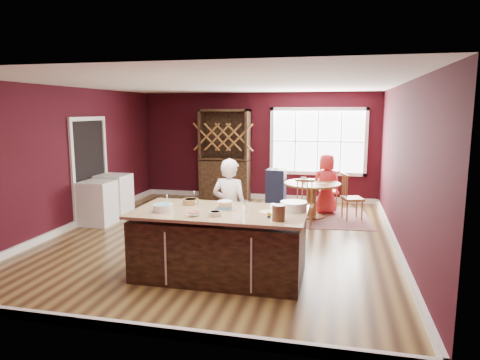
# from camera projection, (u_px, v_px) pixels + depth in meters

# --- Properties ---
(room_shell) EXTENTS (7.00, 7.00, 7.00)m
(room_shell) POSITION_uv_depth(u_px,v_px,m) (222.00, 163.00, 7.50)
(room_shell) COLOR brown
(room_shell) RESTS_ON ground
(window) EXTENTS (2.36, 0.10, 1.66)m
(window) POSITION_uv_depth(u_px,v_px,m) (318.00, 141.00, 10.49)
(window) COLOR white
(window) RESTS_ON room_shell
(doorway) EXTENTS (0.08, 1.26, 2.13)m
(doorway) POSITION_uv_depth(u_px,v_px,m) (90.00, 171.00, 8.79)
(doorway) COLOR white
(doorway) RESTS_ON room_shell
(kitchen_island) EXTENTS (2.33, 1.22, 0.92)m
(kitchen_island) POSITION_uv_depth(u_px,v_px,m) (220.00, 245.00, 5.86)
(kitchen_island) COLOR black
(kitchen_island) RESTS_ON ground
(dining_table) EXTENTS (1.18, 1.18, 0.75)m
(dining_table) POSITION_uv_depth(u_px,v_px,m) (312.00, 193.00, 9.03)
(dining_table) COLOR brown
(dining_table) RESTS_ON ground
(baker) EXTENTS (0.61, 0.45, 1.55)m
(baker) POSITION_uv_depth(u_px,v_px,m) (230.00, 208.00, 6.55)
(baker) COLOR white
(baker) RESTS_ON ground
(layer_cake) EXTENTS (0.28, 0.28, 0.11)m
(layer_cake) POSITION_uv_depth(u_px,v_px,m) (225.00, 205.00, 5.84)
(layer_cake) COLOR white
(layer_cake) RESTS_ON kitchen_island
(bowl_blue) EXTENTS (0.26, 0.26, 0.10)m
(bowl_blue) POSITION_uv_depth(u_px,v_px,m) (163.00, 208.00, 5.72)
(bowl_blue) COLOR white
(bowl_blue) RESTS_ON kitchen_island
(bowl_yellow) EXTENTS (0.22, 0.22, 0.08)m
(bowl_yellow) POSITION_uv_depth(u_px,v_px,m) (191.00, 202.00, 6.14)
(bowl_yellow) COLOR #AC803F
(bowl_yellow) RESTS_ON kitchen_island
(bowl_pink) EXTENTS (0.16, 0.16, 0.06)m
(bowl_pink) POSITION_uv_depth(u_px,v_px,m) (193.00, 214.00, 5.47)
(bowl_pink) COLOR white
(bowl_pink) RESTS_ON kitchen_island
(bowl_olive) EXTENTS (0.16, 0.16, 0.06)m
(bowl_olive) POSITION_uv_depth(u_px,v_px,m) (215.00, 214.00, 5.48)
(bowl_olive) COLOR beige
(bowl_olive) RESTS_ON kitchen_island
(drinking_glass) EXTENTS (0.08, 0.08, 0.16)m
(drinking_glass) POSITION_uv_depth(u_px,v_px,m) (245.00, 207.00, 5.64)
(drinking_glass) COLOR silver
(drinking_glass) RESTS_ON kitchen_island
(dinner_plate) EXTENTS (0.24, 0.24, 0.02)m
(dinner_plate) POSITION_uv_depth(u_px,v_px,m) (268.00, 212.00, 5.66)
(dinner_plate) COLOR beige
(dinner_plate) RESTS_ON kitchen_island
(white_tub) EXTENTS (0.36, 0.36, 0.12)m
(white_tub) POSITION_uv_depth(u_px,v_px,m) (294.00, 206.00, 5.76)
(white_tub) COLOR white
(white_tub) RESTS_ON kitchen_island
(stoneware_crock) EXTENTS (0.16, 0.16, 0.20)m
(stoneware_crock) POSITION_uv_depth(u_px,v_px,m) (279.00, 213.00, 5.24)
(stoneware_crock) COLOR brown
(stoneware_crock) RESTS_ON kitchen_island
(toy_figurine) EXTENTS (0.05, 0.05, 0.08)m
(toy_figurine) POSITION_uv_depth(u_px,v_px,m) (269.00, 215.00, 5.38)
(toy_figurine) COLOR #DFBB02
(toy_figurine) RESTS_ON kitchen_island
(rug) EXTENTS (2.57, 2.08, 0.01)m
(rug) POSITION_uv_depth(u_px,v_px,m) (311.00, 217.00, 9.12)
(rug) COLOR brown
(rug) RESTS_ON ground
(chair_east) EXTENTS (0.50, 0.51, 0.98)m
(chair_east) POSITION_uv_depth(u_px,v_px,m) (352.00, 196.00, 8.88)
(chair_east) COLOR brown
(chair_east) RESTS_ON ground
(chair_south) EXTENTS (0.40, 0.38, 0.94)m
(chair_south) POSITION_uv_depth(u_px,v_px,m) (303.00, 204.00, 8.27)
(chair_south) COLOR brown
(chair_south) RESTS_ON ground
(chair_north) EXTENTS (0.47, 0.45, 0.92)m
(chair_north) POSITION_uv_depth(u_px,v_px,m) (329.00, 190.00, 9.79)
(chair_north) COLOR #97602D
(chair_north) RESTS_ON ground
(seated_woman) EXTENTS (0.76, 0.65, 1.32)m
(seated_woman) POSITION_uv_depth(u_px,v_px,m) (326.00, 184.00, 9.37)
(seated_woman) COLOR red
(seated_woman) RESTS_ON ground
(high_chair) EXTENTS (0.42, 0.42, 1.01)m
(high_chair) POSITION_uv_depth(u_px,v_px,m) (276.00, 190.00, 9.54)
(high_chair) COLOR black
(high_chair) RESTS_ON ground
(toddler) EXTENTS (0.18, 0.14, 0.26)m
(toddler) POSITION_uv_depth(u_px,v_px,m) (279.00, 176.00, 9.49)
(toddler) COLOR #8CA5BF
(toddler) RESTS_ON high_chair
(table_plate) EXTENTS (0.20, 0.20, 0.02)m
(table_plate) POSITION_uv_depth(u_px,v_px,m) (323.00, 184.00, 8.84)
(table_plate) COLOR beige
(table_plate) RESTS_ON dining_table
(table_cup) EXTENTS (0.14, 0.14, 0.10)m
(table_cup) POSITION_uv_depth(u_px,v_px,m) (304.00, 179.00, 9.13)
(table_cup) COLOR silver
(table_cup) RESTS_ON dining_table
(hutch) EXTENTS (1.25, 0.52, 2.29)m
(hutch) POSITION_uv_depth(u_px,v_px,m) (225.00, 155.00, 10.81)
(hutch) COLOR #381F11
(hutch) RESTS_ON ground
(washer) EXTENTS (0.60, 0.58, 0.87)m
(washer) POSITION_uv_depth(u_px,v_px,m) (98.00, 203.00, 8.50)
(washer) COLOR silver
(washer) RESTS_ON ground
(dryer) EXTENTS (0.63, 0.61, 0.91)m
(dryer) POSITION_uv_depth(u_px,v_px,m) (114.00, 196.00, 9.11)
(dryer) COLOR white
(dryer) RESTS_ON ground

